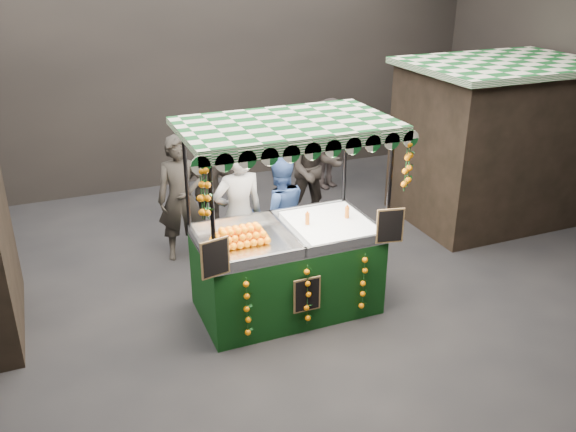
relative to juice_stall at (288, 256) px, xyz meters
name	(u,v)px	position (x,y,z in m)	size (l,w,h in m)	color
ground	(280,311)	(-0.12, 0.00, -0.76)	(12.00, 12.00, 0.00)	black
market_hall	(278,35)	(-0.12, 0.00, 2.63)	(12.10, 10.10, 5.05)	black
neighbour_stall_right	(495,141)	(4.28, 1.50, 0.55)	(3.00, 2.20, 2.60)	black
juice_stall	(288,256)	(0.00, 0.00, 0.00)	(2.52, 1.48, 2.44)	black
vendor_grey	(239,216)	(-0.33, 0.93, 0.22)	(0.75, 0.53, 1.94)	slate
vendor_blue	(279,214)	(0.30, 1.07, 0.08)	(0.86, 0.70, 1.66)	navy
shopper_0	(181,199)	(-0.88, 1.92, 0.17)	(0.74, 0.56, 1.85)	#2B2723
shopper_1	(314,169)	(1.39, 2.30, 0.19)	(1.02, 0.85, 1.90)	black
shopper_2	(209,189)	(-0.33, 2.42, 0.05)	(1.02, 0.72, 1.61)	black
shopper_3	(329,144)	(2.34, 3.69, 0.10)	(1.26, 0.98, 1.72)	#292221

